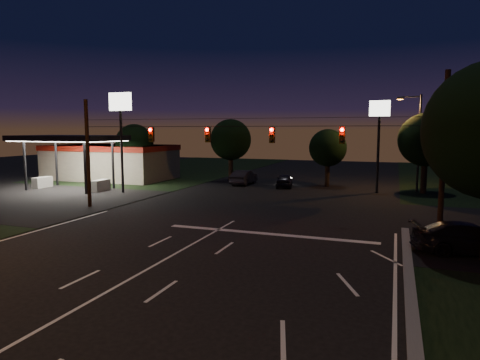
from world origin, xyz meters
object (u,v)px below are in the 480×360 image
at_px(utility_pole_right, 439,233).
at_px(car_cross, 469,238).
at_px(car_oncoming_b, 244,177).
at_px(car_oncoming_a, 284,181).

distance_m(utility_pole_right, car_cross, 4.11).
xyz_separation_m(utility_pole_right, car_oncoming_b, (-17.57, 16.62, 0.76)).
bearing_deg(car_cross, car_oncoming_b, 28.10).
height_order(utility_pole_right, car_cross, utility_pole_right).
xyz_separation_m(car_oncoming_a, car_oncoming_b, (-4.57, 0.60, 0.09)).
bearing_deg(car_oncoming_a, car_cross, 113.61).
bearing_deg(utility_pole_right, car_oncoming_a, 129.05).
bearing_deg(utility_pole_right, car_cross, -77.40).
bearing_deg(car_oncoming_b, car_cross, 131.98).
xyz_separation_m(car_oncoming_a, car_cross, (13.88, -19.97, 0.07)).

